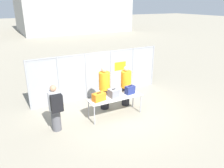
{
  "coord_description": "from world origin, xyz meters",
  "views": [
    {
      "loc": [
        -3.88,
        -6.49,
        4.08
      ],
      "look_at": [
        -0.08,
        0.62,
        1.05
      ],
      "focal_mm": 35.0,
      "sensor_mm": 36.0,
      "label": 1
    }
  ],
  "objects": [
    {
      "name": "traveler_hooded",
      "position": [
        -2.5,
        -0.01,
        0.89
      ],
      "size": [
        0.4,
        0.62,
        1.63
      ],
      "rotation": [
        0.0,
        0.0,
        -0.12
      ],
      "color": "#4C4C51",
      "rests_on": "ground_plane"
    },
    {
      "name": "suitcase_orange",
      "position": [
        -0.93,
        0.02,
        0.9
      ],
      "size": [
        0.5,
        0.34,
        0.31
      ],
      "color": "orange",
      "rests_on": "inspection_table"
    },
    {
      "name": "distant_hangar",
      "position": [
        6.99,
        26.54,
        3.47
      ],
      "size": [
        14.97,
        10.08,
        6.93
      ],
      "color": "#999993",
      "rests_on": "ground_plane"
    },
    {
      "name": "ground_plane",
      "position": [
        0.0,
        0.0,
        0.0
      ],
      "size": [
        120.0,
        120.0,
        0.0
      ],
      "primitive_type": "plane",
      "color": "gray"
    },
    {
      "name": "suitcase_navy",
      "position": [
        0.39,
        0.03,
        0.92
      ],
      "size": [
        0.4,
        0.26,
        0.33
      ],
      "color": "navy",
      "rests_on": "inspection_table"
    },
    {
      "name": "suitcase_grey",
      "position": [
        -0.3,
        0.06,
        0.91
      ],
      "size": [
        0.37,
        0.38,
        0.33
      ],
      "color": "slate",
      "rests_on": "inspection_table"
    },
    {
      "name": "security_worker_near",
      "position": [
        -0.35,
        0.74,
        0.91
      ],
      "size": [
        0.44,
        0.44,
        1.77
      ],
      "rotation": [
        0.0,
        0.0,
        3.26
      ],
      "color": "black",
      "rests_on": "ground_plane"
    },
    {
      "name": "security_worker_far",
      "position": [
        0.57,
        0.62,
        0.88
      ],
      "size": [
        0.42,
        0.42,
        1.7
      ],
      "rotation": [
        0.0,
        0.0,
        2.99
      ],
      "color": "black",
      "rests_on": "ground_plane"
    },
    {
      "name": "utility_trailer",
      "position": [
        1.41,
        4.21,
        0.4
      ],
      "size": [
        4.29,
        2.03,
        0.68
      ],
      "color": "#4C6B47",
      "rests_on": "ground_plane"
    },
    {
      "name": "fence_section",
      "position": [
        0.01,
        2.02,
        1.07
      ],
      "size": [
        6.14,
        0.07,
        2.05
      ],
      "color": "gray",
      "rests_on": "ground_plane"
    },
    {
      "name": "inspection_table",
      "position": [
        -0.26,
        0.02,
        0.7
      ],
      "size": [
        2.08,
        0.66,
        0.76
      ],
      "color": "#B2B2AD",
      "rests_on": "ground_plane"
    }
  ]
}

